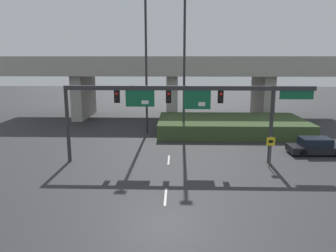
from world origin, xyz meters
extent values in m
plane|color=#2D2D30|center=(0.00, 0.00, 0.00)|extent=(160.00, 160.00, 0.00)
cube|color=silver|center=(0.00, 3.05, 0.00)|extent=(0.14, 2.40, 0.01)
cube|color=silver|center=(0.00, 10.11, 0.00)|extent=(0.14, 2.40, 0.01)
cube|color=silver|center=(0.00, 17.17, 0.00)|extent=(0.14, 2.40, 0.01)
cube|color=silver|center=(0.00, 24.24, 0.00)|extent=(0.14, 2.40, 0.01)
cylinder|color=#2D2D30|center=(-7.73, 9.56, 2.95)|extent=(0.28, 0.28, 5.89)
cylinder|color=#2D2D30|center=(7.73, 9.56, 2.95)|extent=(0.28, 0.28, 5.89)
cube|color=#2D2D30|center=(1.53, 9.56, 5.73)|extent=(18.52, 0.32, 0.32)
cube|color=black|center=(-3.86, 9.56, 5.10)|extent=(0.40, 0.28, 0.95)
sphere|color=red|center=(-3.86, 9.39, 5.31)|extent=(0.22, 0.22, 0.22)
sphere|color=black|center=(-3.86, 9.39, 4.88)|extent=(0.22, 0.22, 0.22)
cube|color=black|center=(0.00, 9.56, 5.10)|extent=(0.40, 0.28, 0.95)
sphere|color=red|center=(0.00, 9.39, 5.31)|extent=(0.22, 0.22, 0.22)
sphere|color=black|center=(0.00, 9.39, 4.88)|extent=(0.22, 0.22, 0.22)
cube|color=black|center=(3.86, 9.56, 5.10)|extent=(0.40, 0.28, 0.95)
sphere|color=red|center=(3.86, 9.39, 5.31)|extent=(0.22, 0.22, 0.22)
sphere|color=black|center=(3.86, 9.39, 4.88)|extent=(0.22, 0.22, 0.22)
cube|color=#115B38|center=(-2.13, 9.46, 4.96)|extent=(2.15, 0.08, 1.22)
cube|color=white|center=(-1.75, 9.41, 4.69)|extent=(0.54, 0.03, 0.27)
cube|color=#115B38|center=(2.13, 9.46, 4.87)|extent=(2.00, 0.08, 1.40)
cube|color=white|center=(2.48, 9.41, 4.56)|extent=(0.50, 0.03, 0.31)
cube|color=#115B38|center=(9.42, 9.50, 5.25)|extent=(2.47, 0.07, 0.64)
cylinder|color=#4C4C4C|center=(7.42, 8.36, 1.18)|extent=(0.08, 0.08, 2.37)
cube|color=yellow|center=(7.42, 8.32, 2.02)|extent=(0.60, 0.03, 0.60)
cube|color=black|center=(7.42, 8.30, 2.02)|extent=(0.33, 0.01, 0.21)
cylinder|color=#2D2D30|center=(-2.59, 19.71, 8.83)|extent=(0.24, 0.24, 17.65)
cylinder|color=#2D2D30|center=(1.33, 18.25, 8.77)|extent=(0.24, 0.24, 17.54)
cube|color=#A39E93|center=(0.00, 29.41, 6.50)|extent=(42.58, 9.32, 1.47)
cube|color=#A39E93|center=(0.00, 24.96, 7.68)|extent=(42.58, 0.40, 0.90)
cube|color=#A39E93|center=(-12.07, 29.41, 2.88)|extent=(1.40, 7.45, 5.76)
cube|color=#A39E93|center=(0.00, 29.41, 2.88)|extent=(1.40, 7.45, 5.76)
cube|color=#A39E93|center=(12.07, 29.41, 2.88)|extent=(1.40, 7.45, 5.76)
cube|color=#384C28|center=(6.50, 20.24, 0.75)|extent=(15.61, 8.41, 1.50)
cube|color=black|center=(12.37, 12.07, 0.45)|extent=(4.69, 1.99, 0.57)
cube|color=black|center=(12.18, 12.06, 1.07)|extent=(2.46, 1.73, 0.68)
cylinder|color=black|center=(13.78, 12.92, 0.32)|extent=(0.65, 0.24, 0.64)
cylinder|color=black|center=(10.91, 12.84, 0.32)|extent=(0.65, 0.24, 0.64)
cylinder|color=black|center=(10.95, 11.21, 0.32)|extent=(0.65, 0.24, 0.64)
camera|label=1|loc=(0.64, -14.73, 7.88)|focal=35.00mm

